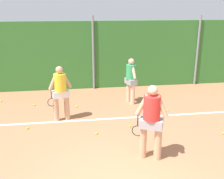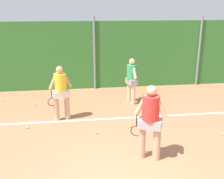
{
  "view_description": "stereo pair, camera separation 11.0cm",
  "coord_description": "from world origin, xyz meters",
  "views": [
    {
      "loc": [
        -0.86,
        -4.57,
        3.59
      ],
      "look_at": [
        0.28,
        3.15,
        1.12
      ],
      "focal_mm": 42.38,
      "sensor_mm": 36.0,
      "label": 1
    },
    {
      "loc": [
        -0.75,
        -4.58,
        3.59
      ],
      "look_at": [
        0.28,
        3.15,
        1.12
      ],
      "focal_mm": 42.38,
      "sensor_mm": 36.0,
      "label": 2
    }
  ],
  "objects": [
    {
      "name": "player_foreground_near",
      "position": [
        0.89,
        0.97,
        1.05
      ],
      "size": [
        0.81,
        0.52,
        1.87
      ],
      "rotation": [
        0.0,
        0.0,
        2.72
      ],
      "color": "tan",
      "rests_on": "ground_plane"
    },
    {
      "name": "tennis_ball_12",
      "position": [
        0.78,
        2.74,
        0.03
      ],
      "size": [
        0.07,
        0.07,
        0.07
      ],
      "primitive_type": "sphere",
      "color": "#CCDB33",
      "rests_on": "ground_plane"
    },
    {
      "name": "tennis_ball_9",
      "position": [
        -2.35,
        3.06,
        0.03
      ],
      "size": [
        0.07,
        0.07,
        0.07
      ],
      "primitive_type": "sphere",
      "color": "#CCDB33",
      "rests_on": "ground_plane"
    },
    {
      "name": "tennis_ball_2",
      "position": [
        -1.18,
        5.69,
        0.03
      ],
      "size": [
        0.07,
        0.07,
        0.07
      ],
      "primitive_type": "sphere",
      "color": "#CCDB33",
      "rests_on": "ground_plane"
    },
    {
      "name": "fence_post_right",
      "position": [
        4.83,
        6.92,
        1.61
      ],
      "size": [
        0.1,
        0.1,
        3.22
      ],
      "primitive_type": "cylinder",
      "color": "gray",
      "rests_on": "ground_plane"
    },
    {
      "name": "tennis_ball_5",
      "position": [
        -3.76,
        5.72,
        0.03
      ],
      "size": [
        0.07,
        0.07,
        0.07
      ],
      "primitive_type": "sphere",
      "color": "#CCDB33",
      "rests_on": "ground_plane"
    },
    {
      "name": "tennis_ball_7",
      "position": [
        -0.29,
        2.42,
        0.03
      ],
      "size": [
        0.07,
        0.07,
        0.07
      ],
      "primitive_type": "sphere",
      "color": "#CCDB33",
      "rests_on": "ground_plane"
    },
    {
      "name": "tennis_ball_3",
      "position": [
        -0.83,
        4.68,
        0.03
      ],
      "size": [
        0.07,
        0.07,
        0.07
      ],
      "primitive_type": "sphere",
      "color": "#CCDB33",
      "rests_on": "ground_plane"
    },
    {
      "name": "tennis_ball_6",
      "position": [
        -2.4,
        5.07,
        0.03
      ],
      "size": [
        0.07,
        0.07,
        0.07
      ],
      "primitive_type": "sphere",
      "color": "#CCDB33",
      "rests_on": "ground_plane"
    },
    {
      "name": "tennis_ball_0",
      "position": [
        3.37,
        1.87,
        0.03
      ],
      "size": [
        0.07,
        0.07,
        0.07
      ],
      "primitive_type": "sphere",
      "color": "#CCDB33",
      "rests_on": "ground_plane"
    },
    {
      "name": "player_midcourt",
      "position": [
        -1.32,
        3.62,
        1.01
      ],
      "size": [
        0.79,
        0.43,
        1.8
      ],
      "rotation": [
        0.0,
        0.0,
        3.4
      ],
      "color": "tan",
      "rests_on": "ground_plane"
    },
    {
      "name": "fence_post_center",
      "position": [
        0.0,
        6.92,
        1.61
      ],
      "size": [
        0.1,
        0.1,
        3.22
      ],
      "primitive_type": "cylinder",
      "color": "gray",
      "rests_on": "ground_plane"
    },
    {
      "name": "court_baseline_paint",
      "position": [
        0.0,
        3.45,
        0.0
      ],
      "size": [
        12.24,
        0.1,
        0.01
      ],
      "primitive_type": "cube",
      "color": "white",
      "rests_on": "ground_plane"
    },
    {
      "name": "hedge_fence_backdrop",
      "position": [
        0.0,
        7.09,
        1.49
      ],
      "size": [
        16.74,
        0.25,
        2.98
      ],
      "primitive_type": "cube",
      "color": "#33702D",
      "rests_on": "ground_plane"
    },
    {
      "name": "player_backcourt_far",
      "position": [
        1.25,
        4.88,
        0.98
      ],
      "size": [
        0.43,
        0.71,
        1.74
      ],
      "rotation": [
        0.0,
        0.0,
        1.85
      ],
      "color": "beige",
      "rests_on": "ground_plane"
    },
    {
      "name": "ground_plane",
      "position": [
        0.0,
        2.09,
        0.0
      ],
      "size": [
        27.86,
        27.86,
        0.0
      ],
      "primitive_type": "plane",
      "color": "#B2704C"
    },
    {
      "name": "tennis_ball_11",
      "position": [
        2.39,
        3.83,
        0.03
      ],
      "size": [
        0.07,
        0.07,
        0.07
      ],
      "primitive_type": "sphere",
      "color": "#CCDB33",
      "rests_on": "ground_plane"
    }
  ]
}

